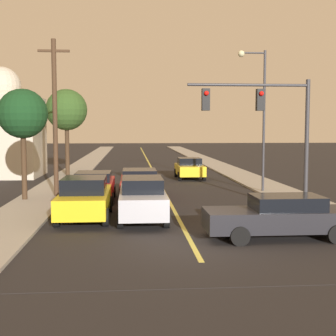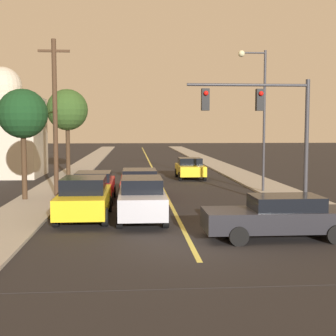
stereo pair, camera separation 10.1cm
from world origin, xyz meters
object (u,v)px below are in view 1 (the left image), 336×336
at_px(tree_left_far, 67,110).
at_px(car_far_oncoming, 190,168).
at_px(streetlamp_right, 258,103).
at_px(tree_left_near, 23,114).
at_px(car_near_lane_second, 139,182).
at_px(car_outer_lane_second, 94,186).
at_px(car_crossing_right, 282,216).
at_px(domed_building_left, 3,131).
at_px(car_outer_lane_front, 85,198).
at_px(utility_pole_left, 55,115).
at_px(car_near_lane_front, 142,198).
at_px(traffic_signal_mast, 267,116).

bearing_deg(tree_left_far, car_far_oncoming, -14.34).
relative_size(streetlamp_right, tree_left_near, 1.43).
xyz_separation_m(car_near_lane_second, car_outer_lane_second, (-2.27, -1.30, -0.01)).
bearing_deg(car_crossing_right, domed_building_left, 34.39).
height_order(car_near_lane_second, streetlamp_right, streetlamp_right).
xyz_separation_m(car_near_lane_second, car_outer_lane_front, (-2.27, -5.80, 0.08)).
xyz_separation_m(tree_left_near, tree_left_far, (0.49, 12.09, 0.67)).
xyz_separation_m(car_near_lane_second, utility_pole_left, (-4.31, 0.13, 3.50)).
height_order(car_near_lane_second, car_outer_lane_second, car_outer_lane_second).
height_order(car_outer_lane_front, car_far_oncoming, car_outer_lane_front).
xyz_separation_m(car_near_lane_front, tree_left_near, (-5.67, 5.06, 3.40)).
height_order(car_far_oncoming, streetlamp_right, streetlamp_right).
distance_m(car_near_lane_front, traffic_signal_mast, 6.23).
bearing_deg(car_outer_lane_second, tree_left_far, 103.24).
bearing_deg(tree_left_far, domed_building_left, 175.33).
bearing_deg(domed_building_left, tree_left_far, -4.67).
height_order(car_outer_lane_front, streetlamp_right, streetlamp_right).
relative_size(car_outer_lane_front, domed_building_left, 0.59).
bearing_deg(car_near_lane_second, domed_building_left, 131.00).
bearing_deg(car_far_oncoming, car_outer_lane_front, 67.54).
height_order(car_near_lane_front, car_outer_lane_second, car_near_lane_front).
bearing_deg(car_crossing_right, traffic_signal_mast, -9.71).
bearing_deg(traffic_signal_mast, domed_building_left, 132.54).
xyz_separation_m(car_far_oncoming, utility_pole_left, (-8.06, -8.64, 3.52)).
relative_size(car_outer_lane_front, tree_left_near, 0.88).
distance_m(car_far_oncoming, utility_pole_left, 12.33).
bearing_deg(streetlamp_right, tree_left_near, -169.83).
distance_m(car_far_oncoming, tree_left_near, 14.05).
height_order(car_far_oncoming, car_crossing_right, car_far_oncoming).
bearing_deg(car_outer_lane_front, car_far_oncoming, 67.54).
relative_size(car_near_lane_front, car_outer_lane_second, 1.12).
bearing_deg(car_near_lane_second, car_outer_lane_front, -111.34).
height_order(car_outer_lane_second, streetlamp_right, streetlamp_right).
relative_size(car_outer_lane_front, traffic_signal_mast, 0.86).
xyz_separation_m(car_outer_lane_second, streetlamp_right, (8.88, 2.47, 4.23)).
distance_m(car_near_lane_second, car_crossing_right, 10.61).
bearing_deg(car_near_lane_front, tree_left_near, 138.22).
xyz_separation_m(car_outer_lane_front, car_outer_lane_second, (-0.00, 4.50, -0.09)).
bearing_deg(streetlamp_right, car_near_lane_second, -169.99).
distance_m(tree_left_near, domed_building_left, 13.23).
distance_m(car_outer_lane_front, traffic_signal_mast, 8.21).
height_order(car_crossing_right, traffic_signal_mast, traffic_signal_mast).
relative_size(streetlamp_right, tree_left_far, 1.21).
distance_m(car_outer_lane_second, car_far_oncoming, 11.74).
bearing_deg(utility_pole_left, car_outer_lane_second, -35.06).
xyz_separation_m(car_far_oncoming, streetlamp_right, (2.85, -7.61, 4.24)).
xyz_separation_m(traffic_signal_mast, utility_pole_left, (-9.55, 5.24, 0.18)).
bearing_deg(car_near_lane_second, car_far_oncoming, 66.81).
bearing_deg(car_near_lane_front, car_near_lane_second, 90.00).
bearing_deg(car_outer_lane_second, car_outer_lane_front, -90.00).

